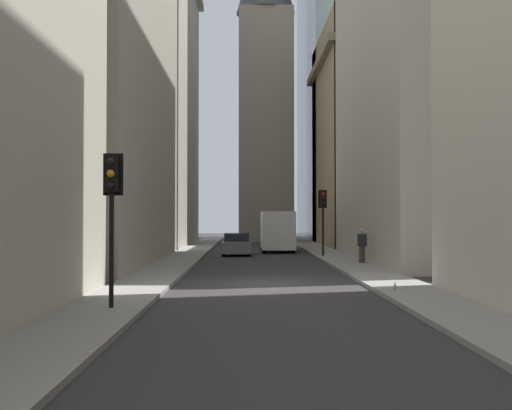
{
  "coord_description": "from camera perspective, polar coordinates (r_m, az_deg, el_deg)",
  "views": [
    {
      "loc": [
        -21.9,
        0.77,
        2.47
      ],
      "look_at": [
        16.74,
        0.16,
        3.24
      ],
      "focal_mm": 41.84,
      "sensor_mm": 36.0,
      "label": 1
    }
  ],
  "objects": [
    {
      "name": "ground_plane",
      "position": [
        22.05,
        1.11,
        -7.58
      ],
      "size": [
        135.0,
        135.0,
        0.0
      ],
      "primitive_type": "plane",
      "color": "#302D30"
    },
    {
      "name": "traffic_light_foreground",
      "position": [
        15.82,
        -13.63,
        1.06
      ],
      "size": [
        0.43,
        0.52,
        3.99
      ],
      "color": "black",
      "rests_on": "sidewalk_right"
    },
    {
      "name": "discarded_bottle",
      "position": [
        19.4,
        13.15,
        -7.69
      ],
      "size": [
        0.07,
        0.07,
        0.27
      ],
      "color": "#999EA3",
      "rests_on": "sidewalk_left"
    },
    {
      "name": "sidewalk_left",
      "position": [
        22.65,
        12.65,
        -7.2
      ],
      "size": [
        90.0,
        2.2,
        0.14
      ],
      "primitive_type": "cube",
      "color": "gray",
      "rests_on": "ground_plane"
    },
    {
      "name": "delivery_truck",
      "position": [
        42.71,
        2.01,
        -2.49
      ],
      "size": [
        6.46,
        2.25,
        2.84
      ],
      "color": "silver",
      "rests_on": "ground_plane"
    },
    {
      "name": "church_spire",
      "position": [
        62.13,
        0.92,
        12.93
      ],
      "size": [
        5.92,
        5.92,
        33.71
      ],
      "color": "gray",
      "rests_on": "ground_plane"
    },
    {
      "name": "building_left_far",
      "position": [
        51.68,
        11.87,
        6.24
      ],
      "size": [
        15.22,
        10.5,
        18.16
      ],
      "color": "#9E8966",
      "rests_on": "ground_plane"
    },
    {
      "name": "hatchback_grey",
      "position": [
        38.76,
        -1.84,
        -3.81
      ],
      "size": [
        4.3,
        1.78,
        1.42
      ],
      "color": "slate",
      "rests_on": "ground_plane"
    },
    {
      "name": "traffic_light_midblock",
      "position": [
        36.14,
        6.42,
        -0.21
      ],
      "size": [
        0.43,
        0.52,
        3.96
      ],
      "color": "black",
      "rests_on": "sidewalk_left"
    },
    {
      "name": "sidewalk_right",
      "position": [
        22.34,
        -10.6,
        -7.29
      ],
      "size": [
        90.0,
        2.2,
        0.14
      ],
      "primitive_type": "cube",
      "color": "gray",
      "rests_on": "ground_plane"
    },
    {
      "name": "building_right_far",
      "position": [
        53.12,
        -11.76,
        10.99
      ],
      "size": [
        17.92,
        10.5,
        27.19
      ],
      "color": "#B7B2A5",
      "rests_on": "ground_plane"
    },
    {
      "name": "pedestrian",
      "position": [
        30.74,
        10.11,
        -3.71
      ],
      "size": [
        0.26,
        0.44,
        1.73
      ],
      "color": "#473D33",
      "rests_on": "sidewalk_left"
    }
  ]
}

